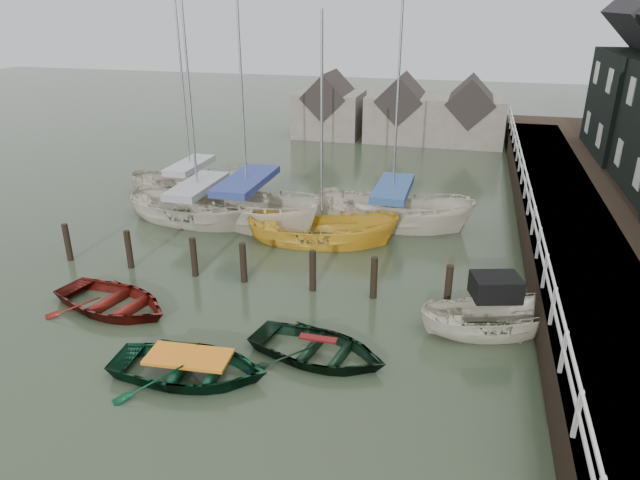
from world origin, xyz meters
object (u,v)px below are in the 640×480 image
(sailboat_b, at_px, (248,219))
(rowboat_red, at_px, (114,309))
(rowboat_green, at_px, (191,376))
(sailboat_a, at_px, (200,219))
(rowboat_dkgreen, at_px, (318,357))
(sailboat_d, at_px, (391,222))
(sailboat_e, at_px, (192,192))
(sailboat_c, at_px, (322,241))
(motorboat, at_px, (491,329))

(sailboat_b, bearing_deg, rowboat_red, -164.62)
(rowboat_green, distance_m, sailboat_a, 11.28)
(rowboat_dkgreen, relative_size, sailboat_d, 0.32)
(sailboat_e, bearing_deg, rowboat_dkgreen, -153.77)
(rowboat_red, height_order, sailboat_c, sailboat_c)
(sailboat_b, xyz_separation_m, sailboat_e, (-4.11, 2.89, 0.01))
(rowboat_dkgreen, height_order, sailboat_b, sailboat_b)
(sailboat_b, relative_size, sailboat_e, 1.06)
(sailboat_d, xyz_separation_m, sailboat_e, (-10.14, 1.71, 0.00))
(sailboat_a, height_order, sailboat_d, sailboat_a)
(sailboat_d, bearing_deg, motorboat, -148.49)
(rowboat_green, distance_m, sailboat_d, 12.45)
(rowboat_dkgreen, relative_size, sailboat_e, 0.36)
(motorboat, bearing_deg, sailboat_d, 10.59)
(sailboat_a, bearing_deg, sailboat_c, -92.45)
(motorboat, distance_m, sailboat_c, 8.28)
(rowboat_red, distance_m, rowboat_dkgreen, 6.78)
(rowboat_red, height_order, motorboat, motorboat)
(sailboat_c, relative_size, sailboat_d, 0.83)
(rowboat_green, xyz_separation_m, sailboat_c, (0.94, 9.39, 0.01))
(rowboat_green, bearing_deg, rowboat_red, 52.49)
(rowboat_green, height_order, rowboat_dkgreen, rowboat_green)
(motorboat, height_order, sailboat_e, sailboat_e)
(rowboat_red, height_order, sailboat_a, sailboat_a)
(motorboat, height_order, sailboat_a, sailboat_a)
(sailboat_a, relative_size, sailboat_e, 1.12)
(sailboat_b, relative_size, sailboat_c, 1.15)
(rowboat_green, distance_m, motorboat, 8.41)
(rowboat_red, height_order, rowboat_green, rowboat_red)
(rowboat_red, bearing_deg, motorboat, -68.18)
(sailboat_a, height_order, sailboat_e, sailboat_a)
(sailboat_a, bearing_deg, sailboat_e, 37.65)
(sailboat_d, bearing_deg, sailboat_a, 106.85)
(rowboat_red, bearing_deg, sailboat_d, -23.47)
(sailboat_d, height_order, sailboat_e, sailboat_d)
(rowboat_green, xyz_separation_m, sailboat_e, (-6.81, 13.71, 0.06))
(rowboat_green, distance_m, rowboat_dkgreen, 3.32)
(motorboat, xyz_separation_m, sailboat_a, (-12.03, 6.14, -0.04))
(rowboat_green, height_order, sailboat_d, sailboat_d)
(rowboat_red, bearing_deg, rowboat_green, -109.51)
(rowboat_red, distance_m, sailboat_b, 8.40)
(motorboat, distance_m, sailboat_a, 13.51)
(rowboat_green, height_order, sailboat_a, sailboat_a)
(sailboat_d, bearing_deg, rowboat_red, 147.63)
(rowboat_green, xyz_separation_m, motorboat, (7.33, 4.12, 0.10))
(rowboat_dkgreen, relative_size, sailboat_c, 0.39)
(rowboat_dkgreen, xyz_separation_m, sailboat_e, (-9.71, 12.08, 0.06))
(sailboat_b, xyz_separation_m, sailboat_c, (3.65, -1.42, -0.05))
(rowboat_red, relative_size, motorboat, 0.92)
(rowboat_green, xyz_separation_m, sailboat_a, (-4.71, 10.26, 0.06))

